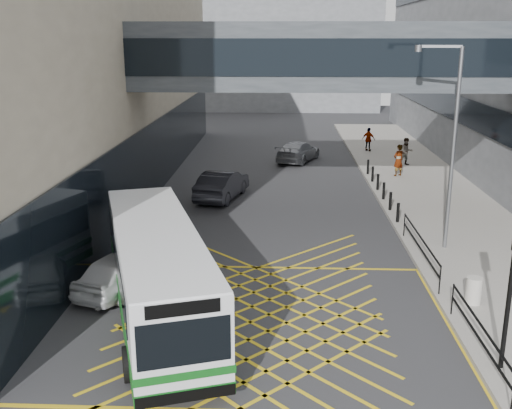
# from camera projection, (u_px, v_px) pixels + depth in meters

# --- Properties ---
(ground) EXTENTS (120.00, 120.00, 0.00)m
(ground) POSITION_uv_depth(u_px,v_px,m) (250.00, 322.00, 18.18)
(ground) COLOR #333335
(building_far) EXTENTS (28.00, 16.00, 18.00)m
(building_far) POSITION_uv_depth(u_px,v_px,m) (259.00, 31.00, 73.54)
(building_far) COLOR slate
(building_far) RESTS_ON ground
(skybridge) EXTENTS (20.00, 4.10, 3.00)m
(skybridge) POSITION_uv_depth(u_px,v_px,m) (328.00, 56.00, 27.57)
(skybridge) COLOR #3A3F45
(skybridge) RESTS_ON ground
(pavement) EXTENTS (6.00, 54.00, 0.16)m
(pavement) POSITION_uv_depth(u_px,v_px,m) (432.00, 196.00, 32.21)
(pavement) COLOR gray
(pavement) RESTS_ON ground
(box_junction) EXTENTS (12.00, 9.00, 0.01)m
(box_junction) POSITION_uv_depth(u_px,v_px,m) (250.00, 322.00, 18.18)
(box_junction) COLOR gold
(box_junction) RESTS_ON ground
(bus) EXTENTS (5.45, 10.48, 2.88)m
(bus) POSITION_uv_depth(u_px,v_px,m) (157.00, 270.00, 18.18)
(bus) COLOR silver
(bus) RESTS_ON ground
(car_white) EXTENTS (3.15, 4.74, 1.40)m
(car_white) POSITION_uv_depth(u_px,v_px,m) (122.00, 271.00, 20.34)
(car_white) COLOR silver
(car_white) RESTS_ON ground
(car_dark) EXTENTS (3.02, 5.24, 1.54)m
(car_dark) POSITION_uv_depth(u_px,v_px,m) (222.00, 185.00, 31.88)
(car_dark) COLOR black
(car_dark) RESTS_ON ground
(car_silver) EXTENTS (3.57, 5.17, 1.48)m
(car_silver) POSITION_uv_depth(u_px,v_px,m) (298.00, 151.00, 41.45)
(car_silver) COLOR gray
(car_silver) RESTS_ON ground
(street_lamp) EXTENTS (1.79, 0.59, 7.91)m
(street_lamp) POSITION_uv_depth(u_px,v_px,m) (449.00, 136.00, 23.04)
(street_lamp) COLOR slate
(street_lamp) RESTS_ON pavement
(litter_bin) EXTENTS (0.50, 0.50, 0.87)m
(litter_bin) POSITION_uv_depth(u_px,v_px,m) (474.00, 290.00, 19.01)
(litter_bin) COLOR #ADA89E
(litter_bin) RESTS_ON pavement
(kerb_railings) EXTENTS (0.05, 12.54, 1.00)m
(kerb_railings) POSITION_uv_depth(u_px,v_px,m) (442.00, 276.00, 19.40)
(kerb_railings) COLOR black
(kerb_railings) RESTS_ON pavement
(bollards) EXTENTS (0.14, 10.14, 0.90)m
(bollards) POSITION_uv_depth(u_px,v_px,m) (381.00, 186.00, 32.18)
(bollards) COLOR black
(bollards) RESTS_ON pavement
(pedestrian_a) EXTENTS (0.94, 0.87, 1.93)m
(pedestrian_a) POSITION_uv_depth(u_px,v_px,m) (398.00, 160.00, 36.36)
(pedestrian_a) COLOR gray
(pedestrian_a) RESTS_ON pavement
(pedestrian_b) EXTENTS (0.98, 0.70, 1.81)m
(pedestrian_b) POSITION_uv_depth(u_px,v_px,m) (406.00, 152.00, 39.39)
(pedestrian_b) COLOR gray
(pedestrian_b) RESTS_ON pavement
(pedestrian_c) EXTENTS (1.12, 0.94, 1.72)m
(pedestrian_c) POSITION_uv_depth(u_px,v_px,m) (369.00, 140.00, 44.33)
(pedestrian_c) COLOR gray
(pedestrian_c) RESTS_ON pavement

